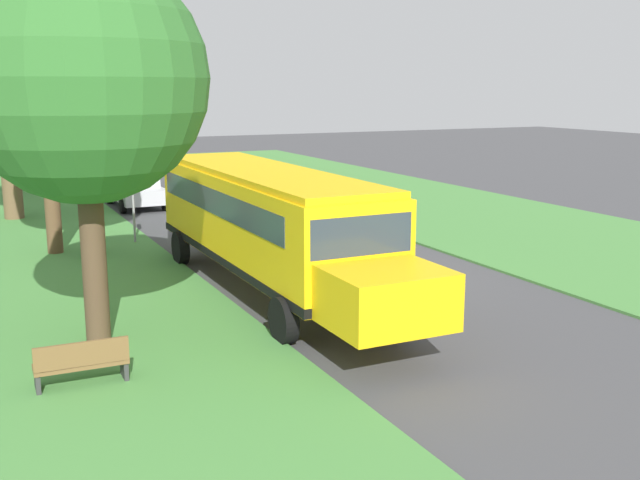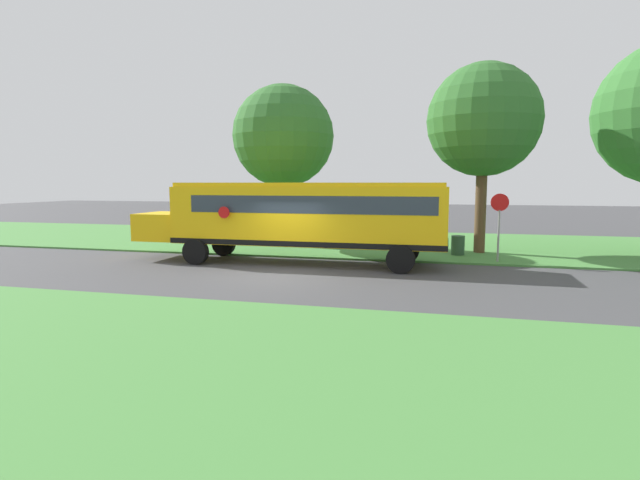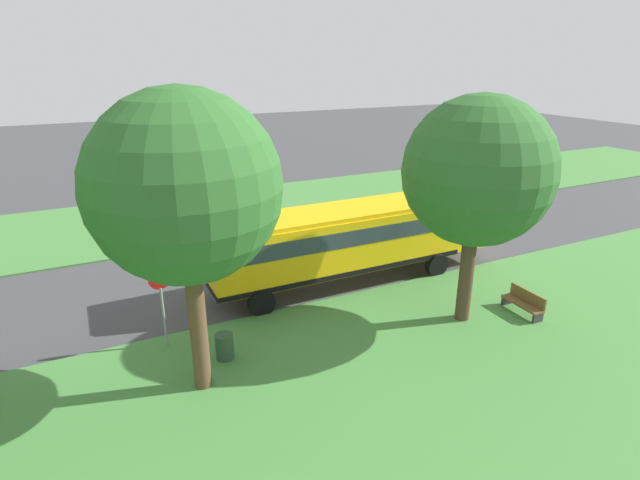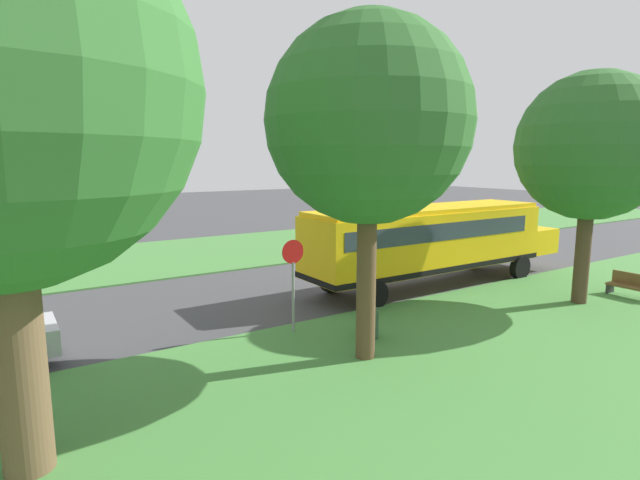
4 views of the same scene
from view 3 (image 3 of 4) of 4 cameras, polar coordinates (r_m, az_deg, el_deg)
The scene contains 9 objects.
ground_plane at distance 23.19m, azimuth -0.49°, elevation -2.15°, with size 120.00×120.00×0.00m, color #424244.
grass_verge at distance 15.83m, azimuth 15.90°, elevation -14.46°, with size 12.00×80.00×0.08m, color #47843D.
grass_far_side at distance 31.09m, azimuth -7.70°, elevation 3.64°, with size 10.00×80.00×0.07m, color #47843D.
school_bus at distance 20.19m, azimuth 2.58°, elevation 0.19°, with size 2.85×12.42×3.16m.
oak_tree_beside_bus at distance 16.86m, azimuth 17.72°, elevation 7.43°, with size 4.89×4.89×7.84m.
oak_tree_roadside_mid at distance 12.56m, azimuth -14.95°, elevation 5.93°, with size 4.86×4.86×8.28m.
stop_sign at distance 16.46m, azimuth -17.64°, elevation -6.39°, with size 0.08×0.68×2.74m.
park_bench at distance 19.61m, azimuth 22.26°, elevation -6.66°, with size 1.61×0.53×0.92m.
trash_bin at distance 15.94m, azimuth -10.84°, elevation -11.96°, with size 0.56×0.56×0.90m, color #2D4C33.
Camera 3 is at (-19.33, 9.24, 8.87)m, focal length 28.00 mm.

